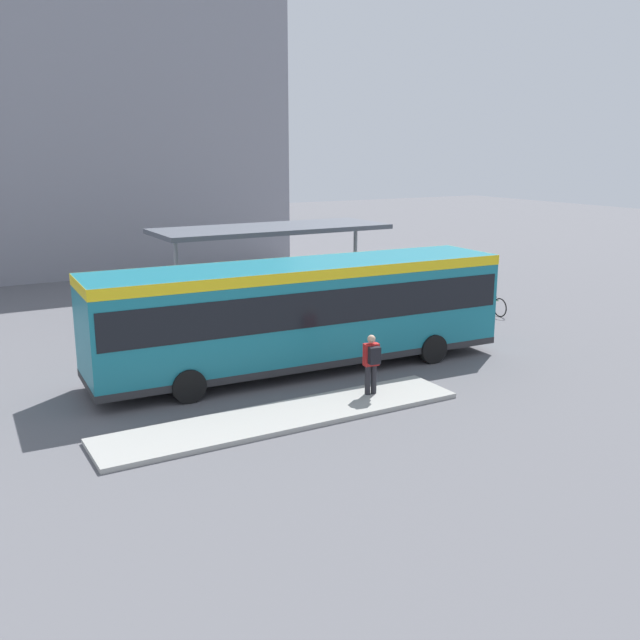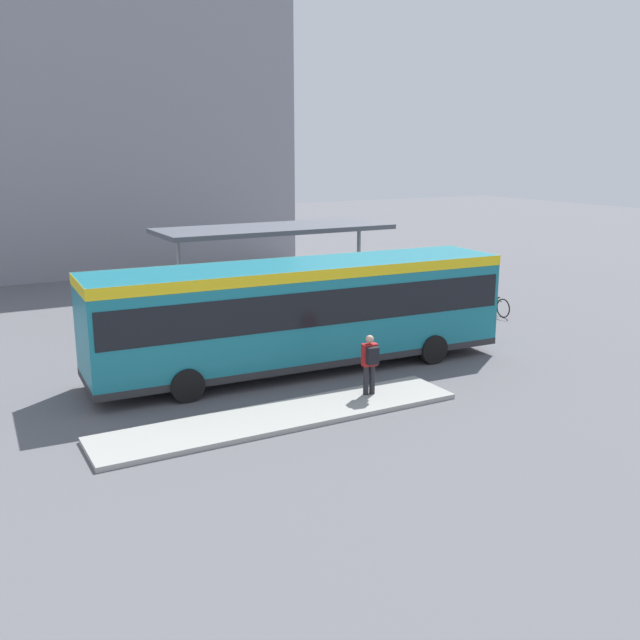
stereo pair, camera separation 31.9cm
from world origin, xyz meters
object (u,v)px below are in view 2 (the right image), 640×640
Objects in this scene: city_bus at (302,308)px; bicycle_red at (483,302)px; bicycle_green at (494,305)px; pedestrian_waiting at (370,361)px; potted_planter_near_shelter at (382,298)px.

bicycle_red is (10.05, 3.42, -1.51)m from city_bus.
city_bus reaches higher than bicycle_green.
bicycle_green is at bearing 17.58° from city_bus.
bicycle_red is (9.70, 6.59, -0.68)m from pedestrian_waiting.
city_bus is at bearing -141.93° from potted_planter_near_shelter.
city_bus is at bearing 111.04° from bicycle_red.
bicycle_red is 4.26m from potted_planter_near_shelter.
bicycle_green is 4.46m from potted_planter_near_shelter.
pedestrian_waiting is 1.14× the size of potted_planter_near_shelter.
city_bus is 7.71m from potted_planter_near_shelter.
bicycle_green is at bearing 175.40° from bicycle_red.
bicycle_green is at bearing -50.04° from pedestrian_waiting.
pedestrian_waiting is (0.35, -3.17, -0.83)m from city_bus.
pedestrian_waiting is at bearing -125.66° from potted_planter_near_shelter.
city_bus is 3.30m from pedestrian_waiting.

